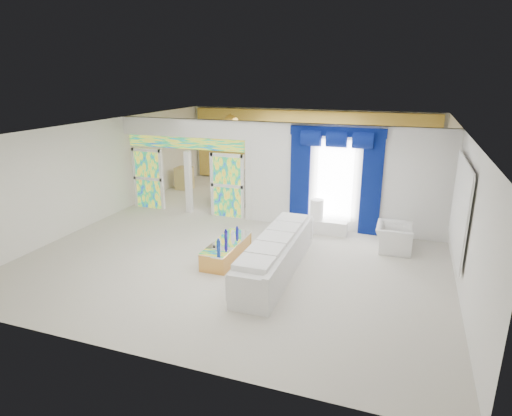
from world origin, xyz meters
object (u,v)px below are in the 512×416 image
at_px(white_sofa, 277,256).
at_px(armchair, 394,238).
at_px(coffee_table, 227,250).
at_px(grand_piano, 244,187).
at_px(console_table, 327,227).

height_order(white_sofa, armchair, white_sofa).
relative_size(coffee_table, grand_piano, 0.99).
xyz_separation_m(white_sofa, coffee_table, (-1.35, 0.30, -0.16)).
bearing_deg(grand_piano, coffee_table, -88.06).
distance_m(white_sofa, console_table, 2.91).
relative_size(white_sofa, coffee_table, 2.09).
bearing_deg(console_table, grand_piano, 145.37).
height_order(coffee_table, armchair, armchair).
bearing_deg(coffee_table, armchair, 26.89).
relative_size(console_table, grand_piano, 0.61).
bearing_deg(armchair, grand_piano, 59.96).
relative_size(coffee_table, console_table, 1.62).
distance_m(console_table, armchair, 1.93).
distance_m(white_sofa, coffee_table, 1.39).
distance_m(white_sofa, grand_piano, 5.90).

